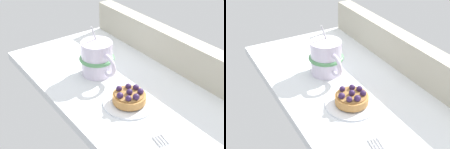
# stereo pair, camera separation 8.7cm
# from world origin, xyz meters

# --- Properties ---
(ground_plane) EXTENTS (0.84, 0.42, 0.03)m
(ground_plane) POSITION_xyz_m (0.00, 0.00, -0.01)
(ground_plane) COLOR silver
(window_rail_back) EXTENTS (0.82, 0.05, 0.11)m
(window_rail_back) POSITION_xyz_m (0.00, 0.19, 0.05)
(window_rail_back) COLOR #B2AD99
(window_rail_back) RESTS_ON ground_plane
(dessert_plate) EXTENTS (0.14, 0.14, 0.01)m
(dessert_plate) POSITION_xyz_m (0.05, -0.05, 0.00)
(dessert_plate) COLOR silver
(dessert_plate) RESTS_ON ground_plane
(raspberry_tart) EXTENTS (0.09, 0.09, 0.04)m
(raspberry_tart) POSITION_xyz_m (0.05, -0.05, 0.02)
(raspberry_tart) COLOR #B77F42
(raspberry_tart) RESTS_ON dessert_plate
(coffee_mug) EXTENTS (0.14, 0.11, 0.15)m
(coffee_mug) POSITION_xyz_m (-0.13, -0.04, 0.05)
(coffee_mug) COLOR silver
(coffee_mug) RESTS_ON ground_plane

